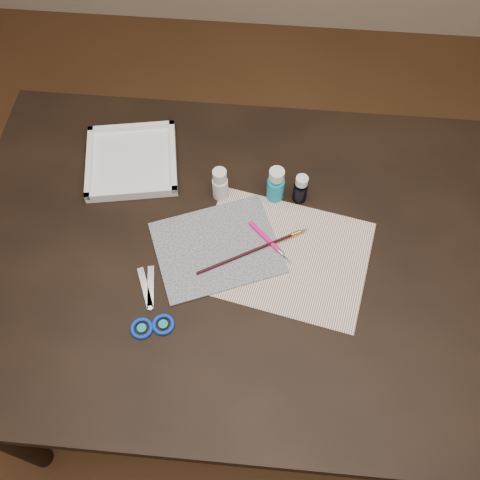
# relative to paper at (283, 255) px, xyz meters

# --- Properties ---
(ground) EXTENTS (3.50, 3.50, 0.02)m
(ground) POSITION_rel_paper_xyz_m (-0.10, 0.00, -0.76)
(ground) COLOR #422614
(ground) RESTS_ON ground
(table) EXTENTS (1.30, 0.90, 0.75)m
(table) POSITION_rel_paper_xyz_m (-0.10, 0.00, -0.38)
(table) COLOR black
(table) RESTS_ON ground
(paper) EXTENTS (0.43, 0.36, 0.00)m
(paper) POSITION_rel_paper_xyz_m (0.00, 0.00, 0.00)
(paper) COLOR white
(paper) RESTS_ON table
(canvas) EXTENTS (0.34, 0.31, 0.00)m
(canvas) POSITION_rel_paper_xyz_m (-0.15, 0.01, 0.00)
(canvas) COLOR black
(canvas) RESTS_ON paper
(paint_bottle_white) EXTENTS (0.04, 0.04, 0.09)m
(paint_bottle_white) POSITION_rel_paper_xyz_m (-0.16, 0.15, 0.05)
(paint_bottle_white) COLOR white
(paint_bottle_white) RESTS_ON table
(paint_bottle_cyan) EXTENTS (0.05, 0.05, 0.10)m
(paint_bottle_cyan) POSITION_rel_paper_xyz_m (-0.03, 0.16, 0.05)
(paint_bottle_cyan) COLOR #179EC6
(paint_bottle_cyan) RESTS_ON table
(paint_bottle_navy) EXTENTS (0.04, 0.04, 0.08)m
(paint_bottle_navy) POSITION_rel_paper_xyz_m (0.03, 0.16, 0.04)
(paint_bottle_navy) COLOR black
(paint_bottle_navy) RESTS_ON table
(paintbrush) EXTENTS (0.25, 0.15, 0.01)m
(paintbrush) POSITION_rel_paper_xyz_m (-0.07, 0.00, 0.01)
(paintbrush) COLOR black
(paintbrush) RESTS_ON canvas
(craft_knife) EXTENTS (0.11, 0.11, 0.01)m
(craft_knife) POSITION_rel_paper_xyz_m (-0.03, 0.02, 0.01)
(craft_knife) COLOR #EF107B
(craft_knife) RESTS_ON paper
(scissors) EXTENTS (0.16, 0.21, 0.01)m
(scissors) POSITION_rel_paper_xyz_m (-0.29, -0.14, 0.00)
(scissors) COLOR silver
(scissors) RESTS_ON table
(palette_tray) EXTENTS (0.26, 0.26, 0.03)m
(palette_tray) POSITION_rel_paper_xyz_m (-0.39, 0.23, 0.01)
(palette_tray) COLOR white
(palette_tray) RESTS_ON table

